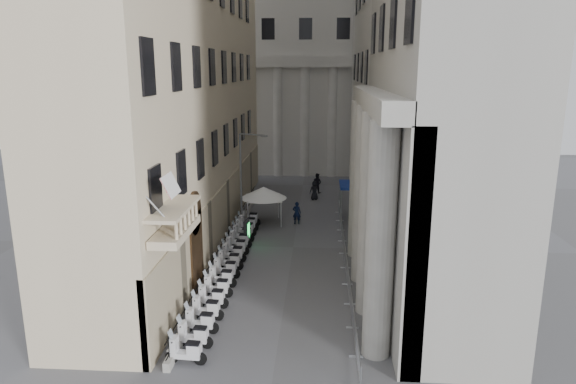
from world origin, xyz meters
name	(u,v)px	position (x,y,z in m)	size (l,w,h in m)	color
far_building	(307,41)	(0.00, 48.00, 15.00)	(22.00, 10.00, 30.00)	beige
iron_fence	(228,252)	(-4.30, 18.00, 0.00)	(0.30, 28.00, 1.40)	black
blue_awning	(349,220)	(4.15, 26.00, 0.00)	(1.60, 3.00, 3.00)	navy
flag	(180,360)	(-4.00, 5.00, 0.00)	(1.00, 1.40, 8.20)	#9E0C11
scooter_0	(187,364)	(-3.65, 4.71, 0.00)	(0.56, 1.40, 1.50)	silver
scooter_1	(194,347)	(-3.65, 6.00, 0.00)	(0.56, 1.40, 1.50)	silver
scooter_2	(201,333)	(-3.65, 7.28, 0.00)	(0.56, 1.40, 1.50)	silver
scooter_3	(207,320)	(-3.65, 8.57, 0.00)	(0.56, 1.40, 1.50)	silver
scooter_4	(212,308)	(-3.65, 9.85, 0.00)	(0.56, 1.40, 1.50)	silver
scooter_5	(217,297)	(-3.65, 11.14, 0.00)	(0.56, 1.40, 1.50)	silver
scooter_6	(222,287)	(-3.65, 12.42, 0.00)	(0.56, 1.40, 1.50)	silver
scooter_7	(226,278)	(-3.65, 13.71, 0.00)	(0.56, 1.40, 1.50)	silver
scooter_8	(230,269)	(-3.65, 15.00, 0.00)	(0.56, 1.40, 1.50)	silver
scooter_9	(233,262)	(-3.65, 16.28, 0.00)	(0.56, 1.40, 1.50)	silver
scooter_10	(237,254)	(-3.65, 17.57, 0.00)	(0.56, 1.40, 1.50)	silver
scooter_11	(240,248)	(-3.65, 18.85, 0.00)	(0.56, 1.40, 1.50)	silver
scooter_12	(242,242)	(-3.65, 20.14, 0.00)	(0.56, 1.40, 1.50)	silver
scooter_13	(245,236)	(-3.65, 21.42, 0.00)	(0.56, 1.40, 1.50)	silver
scooter_14	(248,230)	(-3.65, 22.71, 0.00)	(0.56, 1.40, 1.50)	silver
scooter_15	(250,225)	(-3.65, 23.99, 0.00)	(0.56, 1.40, 1.50)	silver
barrier_0	(358,374)	(3.40, 4.41, 0.00)	(0.60, 2.40, 1.10)	#AAADB2
barrier_1	(354,342)	(3.40, 6.91, 0.00)	(0.60, 2.40, 1.10)	#AAADB2
barrier_2	(351,316)	(3.40, 9.41, 0.00)	(0.60, 2.40, 1.10)	#AAADB2
barrier_3	(348,294)	(3.40, 11.91, 0.00)	(0.60, 2.40, 1.10)	#AAADB2
barrier_4	(346,276)	(3.40, 14.41, 0.00)	(0.60, 2.40, 1.10)	#AAADB2
barrier_5	(344,261)	(3.40, 16.91, 0.00)	(0.60, 2.40, 1.10)	#AAADB2
barrier_6	(343,247)	(3.40, 19.41, 0.00)	(0.60, 2.40, 1.10)	#AAADB2
barrier_7	(342,236)	(3.40, 21.91, 0.00)	(0.60, 2.40, 1.10)	#AAADB2
barrier_8	(340,225)	(3.40, 24.41, 0.00)	(0.60, 2.40, 1.10)	#AAADB2
barrier_9	(339,216)	(3.40, 26.91, 0.00)	(0.60, 2.40, 1.10)	#AAADB2
security_tent	(266,193)	(-2.41, 24.55, 2.46)	(3.62, 3.62, 2.94)	silver
street_lamp	(244,173)	(-3.96, 23.41, 4.29)	(2.22, 1.12, 7.28)	gray
info_kiosk	(247,233)	(-3.18, 19.16, 0.94)	(0.33, 0.89, 1.87)	black
pedestrian_a	(297,213)	(-0.01, 24.65, 0.89)	(0.65, 0.43, 1.78)	black
pedestrian_b	(317,183)	(1.48, 35.12, 0.98)	(0.95, 0.74, 1.95)	black
pedestrian_c	(314,191)	(1.27, 32.33, 0.89)	(0.87, 0.56, 1.77)	black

